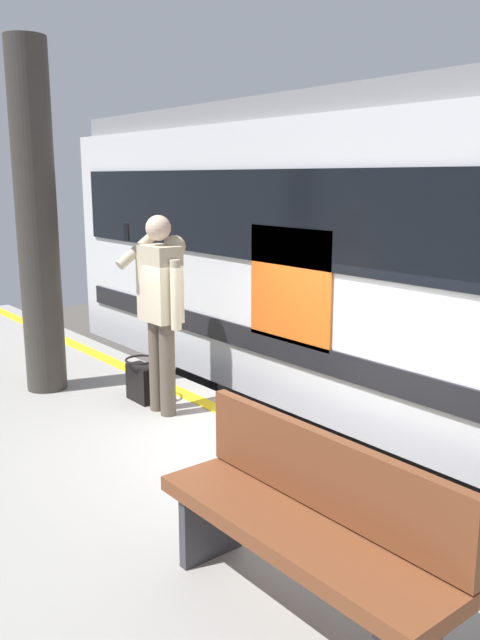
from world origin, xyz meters
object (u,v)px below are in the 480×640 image
Objects in this scene: passenger at (161,299)px; handbag at (142,381)px; station_column at (37,221)px; bench at (305,520)px.

passenger is 0.94m from handbag.
station_column reaches higher than passenger.
handbag is 3.36m from bench.
handbag is at bearing -17.02° from bench.
station_column reaches higher than handbag.
bench is at bearing 174.12° from station_column.
bench is (-3.20, 0.98, 0.30)m from handbag.
station_column reaches higher than bench.
station_column is 2.00× the size of bench.
passenger is 0.53× the size of station_column.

